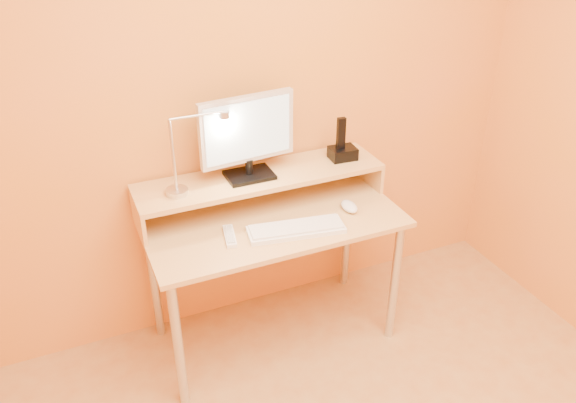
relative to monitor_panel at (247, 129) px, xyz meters
name	(u,v)px	position (x,y,z in m)	size (l,w,h in m)	color
wall_back	(246,89)	(0.06, 0.16, 0.13)	(3.00, 0.04, 2.50)	orange
desk_leg_fl	(178,346)	(-0.49, -0.41, -0.77)	(0.04, 0.04, 0.69)	silver
desk_leg_fr	(395,283)	(0.61, -0.41, -0.77)	(0.04, 0.04, 0.69)	silver
desk_leg_bl	(154,280)	(-0.49, 0.09, -0.77)	(0.04, 0.04, 0.69)	silver
desk_leg_br	(347,233)	(0.61, 0.09, -0.77)	(0.04, 0.04, 0.69)	silver
desk_lower	(273,221)	(0.06, -0.16, -0.41)	(1.20, 0.60, 0.03)	tan
shelf_riser_left	(138,217)	(-0.53, -0.01, -0.33)	(0.02, 0.30, 0.14)	tan
shelf_riser_right	(367,170)	(0.65, -0.01, -0.33)	(0.02, 0.30, 0.14)	tan
desk_shelf	(261,177)	(0.06, -0.01, -0.25)	(1.20, 0.30, 0.03)	tan
monitor_foot	(249,175)	(0.00, -0.01, -0.23)	(0.22, 0.16, 0.02)	black
monitor_neck	(249,167)	(0.00, -0.01, -0.19)	(0.04, 0.04, 0.07)	black
monitor_panel	(247,129)	(0.00, 0.00, 0.00)	(0.46, 0.04, 0.31)	silver
monitor_back	(245,127)	(0.00, 0.02, 0.00)	(0.41, 0.01, 0.27)	black
monitor_screen	(248,131)	(0.00, -0.02, 0.00)	(0.42, 0.00, 0.27)	#C1E7FF
lamp_base	(177,192)	(-0.35, -0.04, -0.23)	(0.10, 0.10, 0.03)	silver
lamp_post	(173,156)	(-0.35, -0.04, -0.05)	(0.01, 0.01, 0.33)	silver
lamp_arm	(197,115)	(-0.23, -0.04, 0.12)	(0.01, 0.01, 0.24)	silver
lamp_head	(224,115)	(-0.11, -0.04, 0.10)	(0.04, 0.04, 0.03)	silver
lamp_bulb	(225,118)	(-0.11, -0.04, 0.09)	(0.03, 0.03, 0.00)	#FFEAC6
phone_dock	(343,153)	(0.50, -0.01, -0.21)	(0.13, 0.10, 0.06)	black
phone_handset	(341,133)	(0.48, -0.01, -0.10)	(0.04, 0.03, 0.16)	black
phone_led	(356,156)	(0.54, -0.06, -0.21)	(0.01, 0.00, 0.04)	#2B43FF
keyboard	(296,230)	(0.11, -0.31, -0.39)	(0.44, 0.14, 0.02)	white
mouse	(349,206)	(0.42, -0.23, -0.38)	(0.07, 0.12, 0.04)	silver
remote_control	(230,236)	(-0.18, -0.24, -0.39)	(0.04, 0.17, 0.02)	white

